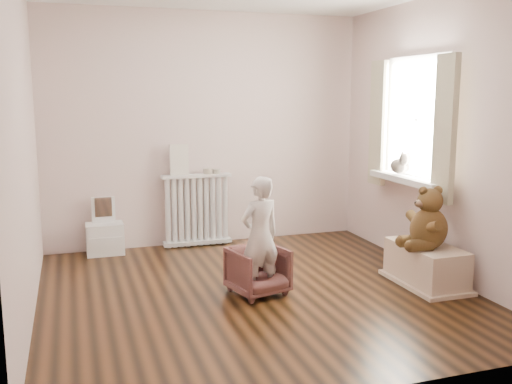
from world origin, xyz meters
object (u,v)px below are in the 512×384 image
object	(u,v)px
child	(260,236)
plush_cat	(400,165)
armchair	(258,271)
toy_bench	(426,263)
radiator	(197,212)
toy_vanity	(105,229)
teddy_bear	(429,214)

from	to	relation	value
child	plush_cat	size ratio (longest dim) A/B	3.73
armchair	toy_bench	xyz separation A→B (m)	(1.51, -0.24, -0.00)
toy_bench	plush_cat	distance (m)	1.09
radiator	toy_vanity	size ratio (longest dim) A/B	1.33
teddy_bear	plush_cat	bearing A→B (deg)	81.10
child	toy_bench	size ratio (longest dim) A/B	1.31
toy_vanity	plush_cat	xyz separation A→B (m)	(2.82, -1.21, 0.72)
toy_bench	plush_cat	xyz separation A→B (m)	(0.14, 0.72, 0.80)
teddy_bear	toy_vanity	bearing A→B (deg)	146.87
toy_vanity	plush_cat	bearing A→B (deg)	-23.18
toy_vanity	child	xyz separation A→B (m)	(1.17, -1.75, 0.25)
radiator	armchair	xyz separation A→B (m)	(0.15, -1.73, -0.19)
radiator	toy_bench	xyz separation A→B (m)	(1.67, -1.96, -0.19)
radiator	toy_bench	distance (m)	2.58
toy_vanity	toy_bench	xyz separation A→B (m)	(2.68, -1.93, -0.08)
radiator	plush_cat	xyz separation A→B (m)	(1.81, -1.24, 0.61)
teddy_bear	plush_cat	size ratio (longest dim) A/B	1.99
radiator	armchair	bearing A→B (deg)	-84.90
armchair	child	xyz separation A→B (m)	(0.00, -0.05, 0.32)
armchair	plush_cat	world-z (taller)	plush_cat
armchair	toy_bench	world-z (taller)	armchair
toy_vanity	child	bearing A→B (deg)	-56.17
toy_bench	teddy_bear	world-z (taller)	teddy_bear
toy_bench	teddy_bear	xyz separation A→B (m)	(-0.04, -0.07, 0.47)
child	plush_cat	world-z (taller)	plush_cat
armchair	teddy_bear	distance (m)	1.57
toy_vanity	armchair	distance (m)	2.06
child	armchair	bearing A→B (deg)	-104.55
toy_bench	child	bearing A→B (deg)	173.00
plush_cat	radiator	bearing A→B (deg)	121.51
child	toy_bench	xyz separation A→B (m)	(1.51, -0.19, -0.32)
child	plush_cat	distance (m)	1.80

